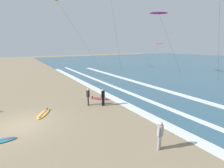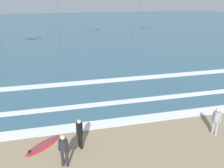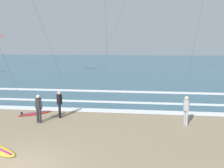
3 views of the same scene
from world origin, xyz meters
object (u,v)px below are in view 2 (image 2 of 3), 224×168
object	(u,v)px
surfer_background_far	(216,119)
surfboard_left_pile	(43,145)
surfer_foreground_main	(64,148)
surfer_right_near	(80,131)

from	to	relation	value
surfer_background_far	surfboard_left_pile	size ratio (longest dim) A/B	0.82
surfer_foreground_main	surfer_background_far	distance (m)	8.05
surfer_foreground_main	surfboard_left_pile	world-z (taller)	surfer_foreground_main
surfer_foreground_main	surfboard_left_pile	distance (m)	2.19
surfer_right_near	surfboard_left_pile	distance (m)	2.11
surfer_right_near	surfer_background_far	size ratio (longest dim) A/B	1.00
surfer_right_near	surfer_background_far	world-z (taller)	same
surfer_foreground_main	surfboard_left_pile	size ratio (longest dim) A/B	0.82
surfer_background_far	surfer_right_near	bearing A→B (deg)	175.82
surfer_right_near	surfboard_left_pile	world-z (taller)	surfer_right_near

